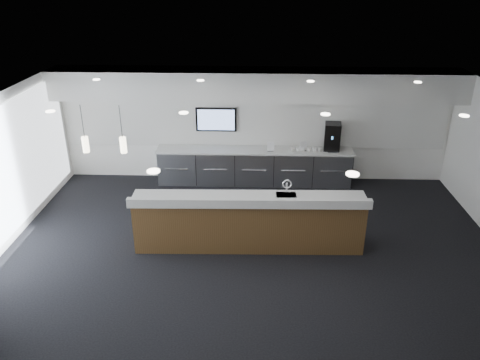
{
  "coord_description": "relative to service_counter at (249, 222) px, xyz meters",
  "views": [
    {
      "loc": [
        0.04,
        -7.66,
        5.22
      ],
      "look_at": [
        -0.29,
        1.3,
        1.14
      ],
      "focal_mm": 35.0,
      "sensor_mm": 36.0,
      "label": 1
    }
  ],
  "objects": [
    {
      "name": "back_credenza",
      "position": [
        0.08,
        3.12,
        -0.1
      ],
      "size": [
        5.06,
        0.66,
        0.95
      ],
      "color": "#9C9FA5",
      "rests_on": "ground"
    },
    {
      "name": "info_sign_left",
      "position": [
        0.49,
        2.99,
        0.5
      ],
      "size": [
        0.18,
        0.02,
        0.25
      ],
      "primitive_type": "cube",
      "rotation": [
        0.0,
        0.0,
        -0.01
      ],
      "color": "white",
      "rests_on": "back_credenza"
    },
    {
      "name": "pendant_left",
      "position": [
        -2.32,
        0.28,
        1.67
      ],
      "size": [
        0.12,
        0.12,
        0.3
      ],
      "primitive_type": "cylinder",
      "color": "#F8EBC1",
      "rests_on": "ceiling"
    },
    {
      "name": "cup_2",
      "position": [
        1.47,
        3.03,
        0.42
      ],
      "size": [
        0.12,
        0.12,
        0.09
      ],
      "primitive_type": "imported",
      "rotation": [
        0.0,
        0.0,
        1.29
      ],
      "color": "white",
      "rests_on": "back_credenza"
    },
    {
      "name": "cup_4",
      "position": [
        1.19,
        3.03,
        0.42
      ],
      "size": [
        0.13,
        0.13,
        0.09
      ],
      "primitive_type": "imported",
      "rotation": [
        0.0,
        0.0,
        2.58
      ],
      "color": "white",
      "rests_on": "back_credenza"
    },
    {
      "name": "service_counter",
      "position": [
        0.0,
        0.0,
        0.0
      ],
      "size": [
        4.64,
        0.89,
        1.49
      ],
      "rotation": [
        0.0,
        0.0,
        0.02
      ],
      "color": "#54381C",
      "rests_on": "ground"
    },
    {
      "name": "back_wall",
      "position": [
        0.08,
        3.48,
        0.92
      ],
      "size": [
        10.0,
        0.02,
        3.0
      ],
      "primitive_type": "cube",
      "color": "white",
      "rests_on": "ground"
    },
    {
      "name": "wall_tv",
      "position": [
        -0.92,
        3.39,
        1.07
      ],
      "size": [
        1.05,
        0.08,
        0.62
      ],
      "color": "black",
      "rests_on": "back_wall"
    },
    {
      "name": "ground",
      "position": [
        0.08,
        -0.52,
        -0.58
      ],
      "size": [
        10.0,
        10.0,
        0.0
      ],
      "primitive_type": "plane",
      "color": "black",
      "rests_on": "ground"
    },
    {
      "name": "pendant_right",
      "position": [
        -3.02,
        0.28,
        1.67
      ],
      "size": [
        0.12,
        0.12,
        0.3
      ],
      "primitive_type": "cylinder",
      "color": "#F8EBC1",
      "rests_on": "ceiling"
    },
    {
      "name": "cup_0",
      "position": [
        1.75,
        3.03,
        0.42
      ],
      "size": [
        0.1,
        0.1,
        0.09
      ],
      "primitive_type": "imported",
      "color": "white",
      "rests_on": "back_credenza"
    },
    {
      "name": "soffit_bulkhead",
      "position": [
        0.08,
        3.03,
        2.07
      ],
      "size": [
        10.0,
        0.9,
        0.7
      ],
      "primitive_type": "cube",
      "color": "silver",
      "rests_on": "back_wall"
    },
    {
      "name": "ceiling_can_lights",
      "position": [
        0.08,
        -0.52,
        2.39
      ],
      "size": [
        7.0,
        5.0,
        0.02
      ],
      "primitive_type": null,
      "color": "silver",
      "rests_on": "ceiling"
    },
    {
      "name": "alcove_panel",
      "position": [
        0.08,
        3.45,
        1.02
      ],
      "size": [
        9.8,
        0.06,
        1.4
      ],
      "primitive_type": "cube",
      "color": "silver",
      "rests_on": "back_wall"
    },
    {
      "name": "cup_3",
      "position": [
        1.33,
        3.03,
        0.42
      ],
      "size": [
        0.13,
        0.13,
        0.09
      ],
      "primitive_type": "imported",
      "rotation": [
        0.0,
        0.0,
        1.94
      ],
      "color": "white",
      "rests_on": "back_credenza"
    },
    {
      "name": "cup_5",
      "position": [
        1.05,
        3.03,
        0.42
      ],
      "size": [
        0.11,
        0.11,
        0.09
      ],
      "primitive_type": "imported",
      "rotation": [
        0.0,
        0.0,
        3.23
      ],
      "color": "white",
      "rests_on": "back_credenza"
    },
    {
      "name": "cup_1",
      "position": [
        1.61,
        3.03,
        0.42
      ],
      "size": [
        0.14,
        0.14,
        0.09
      ],
      "primitive_type": "imported",
      "rotation": [
        0.0,
        0.0,
        0.65
      ],
      "color": "white",
      "rests_on": "back_credenza"
    },
    {
      "name": "ceiling",
      "position": [
        0.08,
        -0.52,
        2.42
      ],
      "size": [
        10.0,
        8.0,
        0.02
      ],
      "primitive_type": "cube",
      "color": "black",
      "rests_on": "back_wall"
    },
    {
      "name": "coffee_machine",
      "position": [
        2.06,
        3.19,
        0.72
      ],
      "size": [
        0.45,
        0.55,
        0.69
      ],
      "rotation": [
        0.0,
        0.0,
        -0.13
      ],
      "color": "black",
      "rests_on": "back_credenza"
    },
    {
      "name": "info_sign_right",
      "position": [
        1.32,
        3.05,
        0.5
      ],
      "size": [
        0.18,
        0.07,
        0.25
      ],
      "primitive_type": "cube",
      "rotation": [
        0.0,
        0.0,
        0.3
      ],
      "color": "white",
      "rests_on": "back_credenza"
    }
  ]
}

